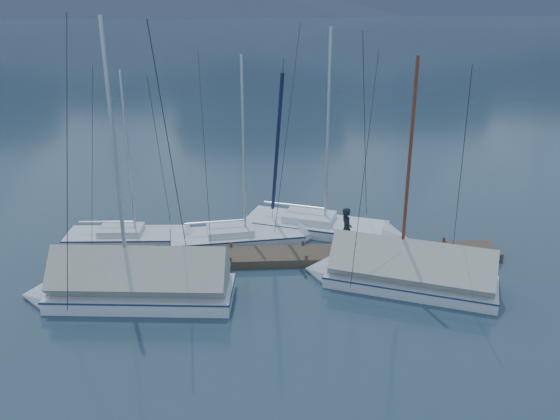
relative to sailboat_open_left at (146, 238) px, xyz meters
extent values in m
plane|color=#172734|center=(5.75, -4.28, -0.14)|extent=(1000.00, 1000.00, 0.00)
cube|color=#382D23|center=(5.75, -2.28, 0.03)|extent=(18.00, 1.50, 0.34)
cube|color=black|center=(-0.25, -2.28, -0.19)|extent=(3.00, 1.30, 0.30)
cube|color=black|center=(5.75, -2.28, -0.19)|extent=(3.00, 1.30, 0.30)
cube|color=black|center=(11.75, -2.28, -0.19)|extent=(3.00, 1.30, 0.30)
cylinder|color=#382D23|center=(-2.25, -1.58, 0.21)|extent=(0.12, 0.12, 0.35)
cylinder|color=#382D23|center=(-2.25, -2.98, 0.21)|extent=(0.12, 0.12, 0.35)
cylinder|color=#382D23|center=(0.75, -1.58, 0.21)|extent=(0.12, 0.12, 0.35)
cylinder|color=#382D23|center=(0.75, -2.98, 0.21)|extent=(0.12, 0.12, 0.35)
cylinder|color=#382D23|center=(3.75, -1.58, 0.21)|extent=(0.12, 0.12, 0.35)
cylinder|color=#382D23|center=(3.75, -2.98, 0.21)|extent=(0.12, 0.12, 0.35)
cylinder|color=#382D23|center=(6.75, -1.58, 0.21)|extent=(0.12, 0.12, 0.35)
cylinder|color=#382D23|center=(6.75, -2.98, 0.21)|extent=(0.12, 0.12, 0.35)
cylinder|color=#382D23|center=(9.75, -1.58, 0.21)|extent=(0.12, 0.12, 0.35)
cylinder|color=#382D23|center=(9.75, -2.98, 0.21)|extent=(0.12, 0.12, 0.35)
cylinder|color=#382D23|center=(12.75, -1.58, 0.21)|extent=(0.12, 0.12, 0.35)
cylinder|color=#382D23|center=(12.75, -2.98, 0.21)|extent=(0.12, 0.12, 0.35)
cube|color=silver|center=(-0.78, 0.03, -0.04)|extent=(5.30, 1.97, 0.58)
cube|color=silver|center=(-0.78, 0.03, -0.30)|extent=(4.48, 1.15, 0.26)
cube|color=navy|center=(-0.78, 0.03, 0.21)|extent=(5.36, 1.99, 0.05)
cone|color=silver|center=(2.23, -0.10, -0.04)|extent=(1.03, 1.71, 1.67)
cube|color=silver|center=(-1.04, 0.05, 0.38)|extent=(1.88, 1.30, 0.26)
cylinder|color=#B2B7BF|center=(-0.43, 0.02, 3.74)|extent=(0.10, 0.10, 6.98)
cylinder|color=#B2B7BF|center=(-1.65, 0.07, 0.77)|extent=(2.36, 0.18, 0.08)
cylinder|color=#26262B|center=(0.88, -0.04, 3.74)|extent=(0.14, 2.63, 6.98)
cube|color=silver|center=(3.98, -0.31, -0.03)|extent=(5.84, 2.54, 0.62)
cube|color=silver|center=(3.98, -0.31, -0.31)|extent=(4.90, 1.60, 0.28)
cube|color=#192E4C|center=(3.98, -0.31, 0.24)|extent=(5.90, 2.57, 0.06)
cone|color=silver|center=(7.22, 0.07, -0.03)|extent=(1.24, 1.92, 1.81)
cube|color=silver|center=(3.70, -0.34, 0.42)|extent=(2.12, 1.55, 0.28)
cylinder|color=#B2B7BF|center=(4.36, -0.26, 4.06)|extent=(0.11, 0.11, 7.55)
cylinder|color=#B2B7BF|center=(3.05, -0.42, 0.85)|extent=(2.54, 0.38, 0.08)
cylinder|color=#26262B|center=(5.76, -0.10, 4.06)|extent=(0.36, 2.83, 7.56)
cube|color=silver|center=(7.57, 0.68, -0.02)|extent=(6.68, 4.31, 0.70)
cube|color=silver|center=(7.57, 0.68, -0.33)|extent=(5.44, 3.07, 0.32)
cube|color=#192B4D|center=(7.57, 0.68, 0.28)|extent=(6.75, 4.35, 0.06)
cone|color=silver|center=(10.96, -0.66, -0.02)|extent=(1.83, 2.32, 2.03)
cube|color=silver|center=(7.27, 0.80, 0.49)|extent=(2.61, 2.20, 0.32)
cylinder|color=#B2B7BF|center=(7.96, 0.53, 4.57)|extent=(0.13, 0.13, 8.46)
cylinder|color=#B2B7BF|center=(6.58, 1.07, 0.97)|extent=(2.69, 1.14, 0.10)
cylinder|color=#26262B|center=(9.44, -0.06, 4.57)|extent=(1.20, 2.98, 8.47)
cube|color=silver|center=(10.44, -4.86, -0.02)|extent=(6.53, 4.37, 0.66)
cube|color=silver|center=(10.44, -4.86, -0.32)|extent=(5.30, 3.10, 0.30)
cube|color=navy|center=(10.44, -4.86, 0.26)|extent=(6.60, 4.41, 0.06)
cone|color=silver|center=(7.18, -3.51, -0.02)|extent=(1.81, 2.36, 2.10)
cylinder|color=#592819|center=(10.07, -4.70, 4.28)|extent=(0.12, 0.12, 7.95)
cylinder|color=#592819|center=(11.36, -5.23, 0.90)|extent=(2.60, 1.14, 0.09)
cylinder|color=#26262B|center=(8.65, -4.12, 4.28)|extent=(1.20, 2.88, 7.96)
cube|color=#9D9E94|center=(10.44, -4.86, 0.70)|extent=(6.26, 4.29, 2.23)
cube|color=silver|center=(0.65, -5.20, 0.00)|extent=(6.60, 2.86, 0.76)
cube|color=silver|center=(0.65, -5.20, -0.35)|extent=(5.55, 1.74, 0.34)
cube|color=navy|center=(0.65, -5.20, 0.32)|extent=(6.67, 2.89, 0.07)
cone|color=silver|center=(-3.06, -4.87, 0.00)|extent=(1.45, 2.31, 2.20)
cylinder|color=#B2B7BF|center=(0.20, -5.16, 4.96)|extent=(0.14, 0.14, 9.18)
cylinder|color=#B2B7BF|center=(1.80, -5.31, 1.06)|extent=(2.89, 0.36, 0.10)
cylinder|color=#26262B|center=(-1.40, -5.02, 4.96)|extent=(0.32, 3.23, 9.19)
cube|color=gray|center=(0.65, -5.20, 0.83)|extent=(6.29, 2.87, 2.34)
imported|color=black|center=(8.43, -2.27, 1.14)|extent=(0.56, 0.75, 1.88)
camera|label=1|loc=(4.41, -24.01, 10.50)|focal=38.00mm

